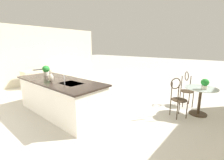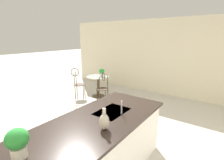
{
  "view_description": "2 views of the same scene",
  "coord_description": "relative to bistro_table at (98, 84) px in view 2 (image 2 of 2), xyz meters",
  "views": [
    {
      "loc": [
        -3.35,
        2.98,
        1.81
      ],
      "look_at": [
        -1.08,
        0.29,
        1.03
      ],
      "focal_mm": 24.76,
      "sensor_mm": 36.0,
      "label": 1
    },
    {
      "loc": [
        1.79,
        2.32,
        2.07
      ],
      "look_at": [
        -1.38,
        0.03,
        1.08
      ],
      "focal_mm": 27.45,
      "sensor_mm": 36.0,
      "label": 2
    }
  ],
  "objects": [
    {
      "name": "sink_faucet",
      "position": [
        2.37,
        2.5,
        0.58
      ],
      "size": [
        0.02,
        0.02,
        0.22
      ],
      "primitive_type": "cylinder",
      "color": "#B2B5BA",
      "rests_on": "kitchen_island"
    },
    {
      "name": "bistro_table",
      "position": [
        0.0,
        0.0,
        0.0
      ],
      "size": [
        0.8,
        0.8,
        0.74
      ],
      "color": "#3D2D1E",
      "rests_on": "ground"
    },
    {
      "name": "potted_plant_on_table",
      "position": [
        -0.08,
        0.11,
        0.45
      ],
      "size": [
        0.19,
        0.19,
        0.27
      ],
      "color": "beige",
      "rests_on": "bistro_table"
    },
    {
      "name": "kitchen_island",
      "position": [
        2.92,
        2.32,
        0.02
      ],
      "size": [
        2.8,
        1.06,
        0.92
      ],
      "color": "white",
      "rests_on": "ground"
    },
    {
      "name": "potted_plant_counter_far",
      "position": [
        3.77,
        2.22,
        0.65
      ],
      "size": [
        0.22,
        0.22,
        0.31
      ],
      "color": "beige",
      "rests_on": "kitchen_island"
    },
    {
      "name": "chair_near_window",
      "position": [
        0.47,
        -0.5,
        0.13
      ],
      "size": [
        0.53,
        0.53,
        1.04
      ],
      "color": "#3D2D1E",
      "rests_on": "ground"
    },
    {
      "name": "ground_plane",
      "position": [
        2.62,
        1.47,
        -0.45
      ],
      "size": [
        40.0,
        40.0,
        0.0
      ],
      "primitive_type": "plane",
      "color": "beige"
    },
    {
      "name": "chair_by_island",
      "position": [
        0.4,
        0.54,
        0.13
      ],
      "size": [
        0.53,
        0.53,
        1.04
      ],
      "color": "#3D2D1E",
      "rests_on": "ground"
    },
    {
      "name": "vase_on_counter",
      "position": [
        2.87,
        2.56,
        0.58
      ],
      "size": [
        0.13,
        0.13,
        0.29
      ],
      "color": "#BCB29E",
      "rests_on": "kitchen_island"
    },
    {
      "name": "wall_left_window",
      "position": [
        -1.64,
        1.47,
        0.9
      ],
      "size": [
        0.12,
        7.8,
        2.7
      ],
      "primitive_type": "cube",
      "color": "beige",
      "rests_on": "ground"
    }
  ]
}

